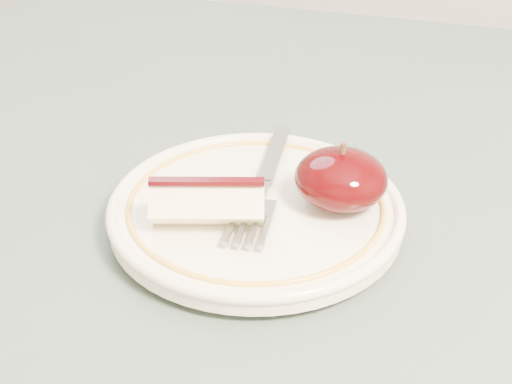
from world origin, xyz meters
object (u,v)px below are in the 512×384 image
(table, at_px, (262,284))
(apple_half, at_px, (341,179))
(fork, at_px, (264,183))
(plate, at_px, (256,209))

(table, height_order, apple_half, apple_half)
(fork, bearing_deg, apple_half, -98.30)
(table, distance_m, plate, 0.11)
(plate, height_order, apple_half, apple_half)
(table, xyz_separation_m, plate, (0.01, -0.04, 0.10))
(apple_half, relative_size, fork, 0.39)
(apple_half, bearing_deg, plate, -161.99)
(table, bearing_deg, plate, -80.58)
(plate, relative_size, fork, 1.27)
(apple_half, xyz_separation_m, fork, (-0.06, 0.00, -0.02))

